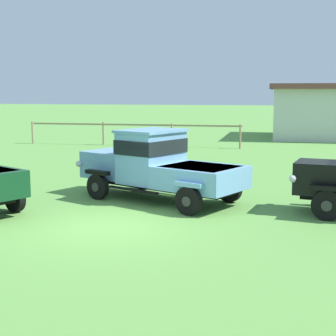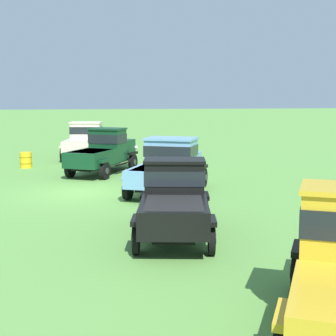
{
  "view_description": "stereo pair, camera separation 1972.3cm",
  "coord_description": "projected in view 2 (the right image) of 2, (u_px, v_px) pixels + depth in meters",
  "views": [
    {
      "loc": [
        3.98,
        -11.5,
        3.22
      ],
      "look_at": [
        0.74,
        3.21,
        1.0
      ],
      "focal_mm": 55.0,
      "sensor_mm": 36.0,
      "label": 1
    },
    {
      "loc": [
        19.96,
        0.04,
        3.77
      ],
      "look_at": [
        0.74,
        3.21,
        1.0
      ],
      "focal_mm": 55.0,
      "sensor_mm": 36.0,
      "label": 2
    }
  ],
  "objects": [
    {
      "name": "ground_plane",
      "position": [
        84.0,
        193.0,
        20.02
      ],
      "size": [
        240.0,
        240.0,
        0.0
      ],
      "primitive_type": "plane",
      "color": "#5B9342"
    },
    {
      "name": "vintage_truck_midrow_center",
      "position": [
        170.0,
        165.0,
        20.05
      ],
      "size": [
        5.61,
        3.92,
        2.12
      ],
      "color": "black",
      "rests_on": "ground"
    },
    {
      "name": "oil_drum_beside_row",
      "position": [
        26.0,
        160.0,
        26.8
      ],
      "size": [
        0.65,
        0.65,
        0.82
      ],
      "color": "gold",
      "rests_on": "ground"
    },
    {
      "name": "vintage_truck_far_side",
      "position": [
        174.0,
        198.0,
        13.75
      ],
      "size": [
        5.01,
        2.68,
        2.05
      ],
      "color": "black",
      "rests_on": "ground"
    },
    {
      "name": "vintage_truck_second_in_line",
      "position": [
        105.0,
        151.0,
        24.95
      ],
      "size": [
        5.28,
        3.8,
        2.17
      ],
      "color": "black",
      "rests_on": "ground"
    },
    {
      "name": "vintage_truck_foreground_near",
      "position": [
        86.0,
        140.0,
        30.94
      ],
      "size": [
        5.64,
        2.93,
        2.17
      ],
      "color": "black",
      "rests_on": "ground"
    }
  ]
}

